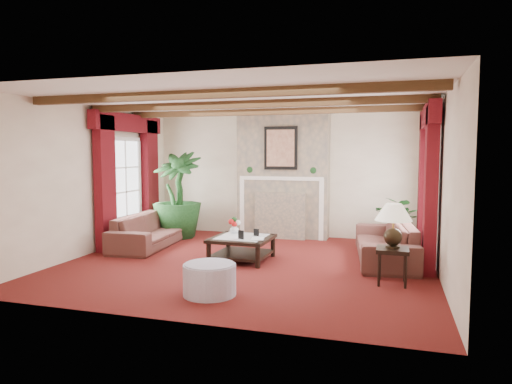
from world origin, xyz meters
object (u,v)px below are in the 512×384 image
(sofa_right, at_px, (385,235))
(potted_palm, at_px, (178,214))
(side_table, at_px, (392,266))
(ottoman, at_px, (210,280))
(sofa_left, at_px, (150,225))
(coffee_table, at_px, (242,249))

(sofa_right, height_order, potted_palm, potted_palm)
(potted_palm, xyz_separation_m, side_table, (4.51, -2.37, -0.27))
(side_table, distance_m, ottoman, 2.58)
(sofa_right, xyz_separation_m, potted_palm, (-4.39, 0.92, 0.08))
(potted_palm, distance_m, side_table, 5.10)
(side_table, bearing_deg, sofa_left, 163.65)
(coffee_table, bearing_deg, sofa_right, 18.27)
(side_table, xyz_separation_m, ottoman, (-2.28, -1.20, -0.06))
(potted_palm, xyz_separation_m, ottoman, (2.23, -3.57, -0.32))
(potted_palm, bearing_deg, coffee_table, -38.66)
(sofa_right, xyz_separation_m, side_table, (0.13, -1.44, -0.19))
(sofa_right, distance_m, potted_palm, 4.48)
(sofa_left, xyz_separation_m, ottoman, (2.33, -2.56, -0.22))
(sofa_right, relative_size, coffee_table, 2.37)
(sofa_left, height_order, potted_palm, potted_palm)
(potted_palm, bearing_deg, sofa_left, -95.78)
(coffee_table, relative_size, side_table, 1.91)
(sofa_right, bearing_deg, sofa_left, -95.27)
(sofa_left, relative_size, coffee_table, 2.22)
(sofa_left, height_order, sofa_right, sofa_right)
(sofa_right, xyz_separation_m, coffee_table, (-2.36, -0.69, -0.24))
(sofa_right, bearing_deg, ottoman, -45.62)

